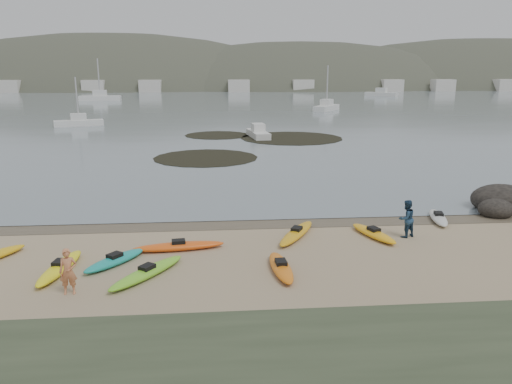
{
  "coord_description": "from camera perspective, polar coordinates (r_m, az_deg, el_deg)",
  "views": [
    {
      "loc": [
        -2.02,
        -24.11,
        7.48
      ],
      "look_at": [
        0.0,
        0.0,
        1.5
      ],
      "focal_mm": 35.0,
      "sensor_mm": 36.0,
      "label": 1
    }
  ],
  "objects": [
    {
      "name": "person_west",
      "position": [
        18.26,
        -20.67,
        -8.5
      ],
      "size": [
        0.63,
        0.45,
        1.62
      ],
      "primitive_type": "imported",
      "rotation": [
        0.0,
        0.0,
        0.11
      ],
      "color": "#D58255",
      "rests_on": "ground"
    },
    {
      "name": "far_town",
      "position": [
        169.39,
        -2.11,
        12.02
      ],
      "size": [
        199.0,
        5.0,
        4.0
      ],
      "color": "beige",
      "rests_on": "ground"
    },
    {
      "name": "kayaks",
      "position": [
        20.99,
        -5.01,
        -6.56
      ],
      "size": [
        22.39,
        9.14,
        0.34
      ],
      "color": "#F05814",
      "rests_on": "ground"
    },
    {
      "name": "ground",
      "position": [
        25.33,
        -0.0,
        -3.3
      ],
      "size": [
        600.0,
        600.0,
        0.0
      ],
      "primitive_type": "plane",
      "color": "tan",
      "rests_on": "ground"
    },
    {
      "name": "wet_sand",
      "position": [
        25.04,
        0.06,
        -3.49
      ],
      "size": [
        60.0,
        60.0,
        0.0
      ],
      "primitive_type": "plane",
      "color": "brown",
      "rests_on": "ground"
    },
    {
      "name": "kelp_mats",
      "position": [
        52.21,
        -0.43,
        5.68
      ],
      "size": [
        19.4,
        23.24,
        0.04
      ],
      "color": "black",
      "rests_on": "water"
    },
    {
      "name": "water",
      "position": [
        324.21,
        -4.53,
        12.52
      ],
      "size": [
        1200.0,
        1200.0,
        0.0
      ],
      "primitive_type": "plane",
      "color": "slate",
      "rests_on": "ground"
    },
    {
      "name": "person_east",
      "position": [
        23.69,
        16.8,
        -2.93
      ],
      "size": [
        1.04,
        0.94,
        1.74
      ],
      "primitive_type": "imported",
      "rotation": [
        0.0,
        0.0,
        3.56
      ],
      "color": "navy",
      "rests_on": "ground"
    },
    {
      "name": "far_hills",
      "position": [
        223.21,
        5.99,
        7.79
      ],
      "size": [
        550.0,
        135.0,
        80.0
      ],
      "color": "#384235",
      "rests_on": "ground"
    },
    {
      "name": "moored_boats",
      "position": [
        111.54,
        -1.92,
        10.34
      ],
      "size": [
        83.48,
        90.22,
        1.36
      ],
      "color": "silver",
      "rests_on": "ground"
    }
  ]
}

